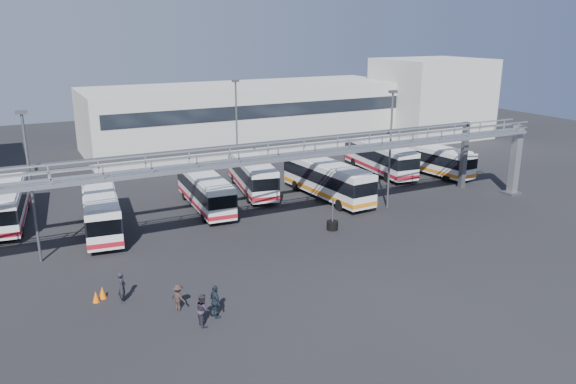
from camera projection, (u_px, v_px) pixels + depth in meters
name	position (u px, v px, depth m)	size (l,w,h in m)	color
ground	(306.00, 261.00, 38.02)	(140.00, 140.00, 0.00)	black
gantry	(268.00, 164.00, 41.49)	(51.40, 5.15, 7.10)	#94979C
warehouse	(248.00, 115.00, 74.61)	(42.00, 14.00, 8.00)	#9E9E99
building_right	(431.00, 98.00, 80.38)	(14.00, 12.00, 11.00)	#B2B2AD
light_pole_left	(30.00, 180.00, 36.28)	(0.70, 0.35, 10.21)	#4C4F54
light_pole_mid	(390.00, 144.00, 47.62)	(0.70, 0.35, 10.21)	#4C4F54
light_pole_back	(237.00, 125.00, 56.96)	(0.70, 0.35, 10.21)	#4C4F54
bus_1	(7.00, 202.00, 44.75)	(3.66, 10.87, 3.24)	silver
bus_2	(101.00, 209.00, 42.98)	(3.70, 10.95, 3.26)	silver
bus_4	(205.00, 189.00, 48.49)	(3.03, 10.55, 3.17)	silver
bus_5	(252.00, 173.00, 53.53)	(4.45, 11.19, 3.31)	silver
bus_6	(327.00, 178.00, 51.42)	(3.37, 11.43, 3.43)	silver
bus_8	(380.00, 156.00, 60.39)	(3.56, 11.38, 3.40)	silver
bus_9	(430.00, 158.00, 60.21)	(3.61, 10.53, 3.13)	silver
pedestrian_a	(122.00, 287.00, 32.07)	(0.68, 0.44, 1.86)	black
pedestrian_b	(203.00, 310.00, 29.59)	(0.86, 0.67, 1.77)	#2A2432
pedestrian_c	(178.00, 297.00, 31.18)	(1.00, 0.57, 1.55)	#2D211E
pedestrian_d	(215.00, 302.00, 30.32)	(1.10, 0.46, 1.88)	black
cone_left	(102.00, 292.00, 32.67)	(0.46, 0.46, 0.74)	#DA580C
cone_right	(96.00, 297.00, 32.22)	(0.42, 0.42, 0.67)	#DA580C
tire_stack	(332.00, 224.00, 43.74)	(0.90, 0.90, 2.57)	black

